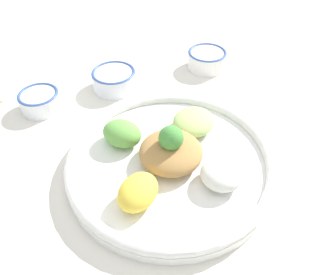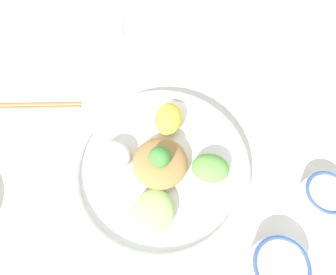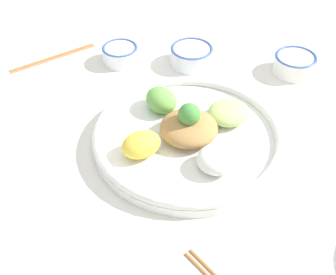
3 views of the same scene
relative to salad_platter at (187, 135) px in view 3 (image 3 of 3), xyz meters
name	(u,v)px [view 3 (image 3 of 3)]	position (x,y,z in m)	size (l,w,h in m)	color
ground_plane	(190,135)	(0.00, -0.03, -0.02)	(2.40, 2.40, 0.00)	silver
salad_platter	(187,135)	(0.00, 0.00, 0.00)	(0.38, 0.38, 0.10)	white
sauce_bowl_red	(192,55)	(0.03, -0.29, 0.00)	(0.10, 0.10, 0.05)	white
rice_bowl_blue	(120,53)	(0.20, -0.27, 0.00)	(0.09, 0.09, 0.04)	white
sauce_bowl_dark	(295,63)	(-0.22, -0.29, 0.00)	(0.10, 0.10, 0.05)	white
chopsticks_pair_near	(53,57)	(0.37, -0.26, -0.02)	(0.18, 0.17, 0.01)	#9E6B3D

